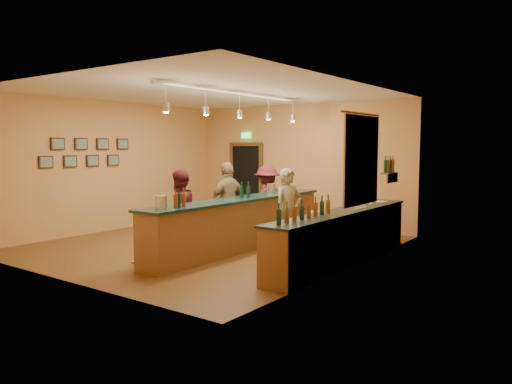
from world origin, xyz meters
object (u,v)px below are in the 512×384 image
Objects in this scene: tasting_bar at (240,220)px; bartender at (289,211)px; customer_a at (179,211)px; customer_c at (267,200)px; bar_stool at (315,218)px; customer_b at (228,203)px; back_counter at (342,236)px.

bartender is at bearing 12.52° from tasting_bar.
customer_c is at bearing 165.86° from customer_a.
tasting_bar is at bearing 26.35° from customer_c.
bar_stool is (1.71, -0.71, -0.21)m from customer_c.
bartender is 0.95× the size of customer_b.
bar_stool is at bearing 125.74° from customer_a.
customer_a is at bearing -7.78° from customer_b.
customer_a is 2.62m from customer_c.
bartender is (1.03, 0.23, 0.23)m from tasting_bar.
tasting_bar is at bearing 127.21° from customer_a.
back_counter is 2.77m from customer_b.
customer_a reaches higher than tasting_bar.
bartender is 1.58m from customer_b.
customer_a is 2.16× the size of bar_stool.
bartender reaches higher than bar_stool.
bartender is (-1.17, 0.05, 0.35)m from back_counter.
back_counter is 2.72× the size of bartender.
bartender is at bearing -99.62° from bar_stool.
tasting_bar is 0.68m from customer_b.
back_counter is at bearing 101.40° from customer_a.
customer_b is at bearing 8.95° from customer_c.
bartender is at bearing 95.38° from customer_b.
tasting_bar is 1.56m from bar_stool.
customer_c is (-1.57, 1.52, -0.02)m from bartender.
back_counter is 2.20m from tasting_bar.
back_counter is 2.58× the size of customer_b.
customer_a is (-1.89, -1.07, -0.02)m from bartender.
customer_c is (-2.74, 1.57, 0.33)m from back_counter.
customer_a is at bearing -161.42° from back_counter.
bar_stool is at bearing 140.18° from back_counter.
bar_stool is at bearing 41.78° from tasting_bar.
customer_a is (-3.06, -1.03, 0.33)m from back_counter.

